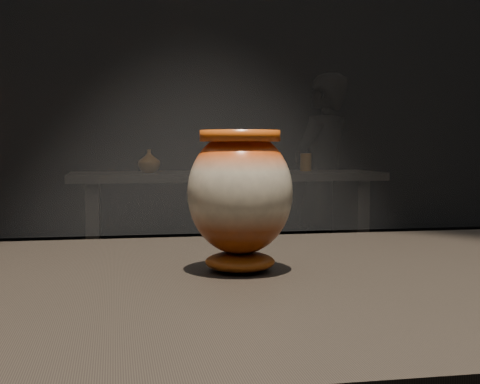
% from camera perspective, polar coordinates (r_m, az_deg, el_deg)
% --- Properties ---
extents(main_vase, '(0.16, 0.16, 0.19)m').
position_cam_1_polar(main_vase, '(0.91, 0.00, -0.22)').
color(main_vase, maroon).
rests_on(main_vase, display_plinth).
extents(back_shelf, '(2.00, 0.60, 0.90)m').
position_cam_1_polar(back_shelf, '(4.36, -1.17, -1.76)').
color(back_shelf, black).
rests_on(back_shelf, ground).
extents(back_vase_left, '(0.19, 0.19, 0.15)m').
position_cam_1_polar(back_vase_left, '(4.26, -7.77, 2.62)').
color(back_vase_left, '#9A6016').
rests_on(back_vase_left, back_shelf).
extents(back_vase_mid, '(0.21, 0.21, 0.21)m').
position_cam_1_polar(back_vase_mid, '(4.30, 0.20, 3.09)').
color(back_vase_mid, maroon).
rests_on(back_vase_mid, back_shelf).
extents(back_vase_right, '(0.08, 0.08, 0.12)m').
position_cam_1_polar(back_vase_right, '(4.52, 5.64, 2.54)').
color(back_vase_right, '#9A6016').
rests_on(back_vase_right, back_shelf).
extents(visitor, '(0.71, 0.67, 1.63)m').
position_cam_1_polar(visitor, '(5.19, 7.05, 1.09)').
color(visitor, black).
rests_on(visitor, ground).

